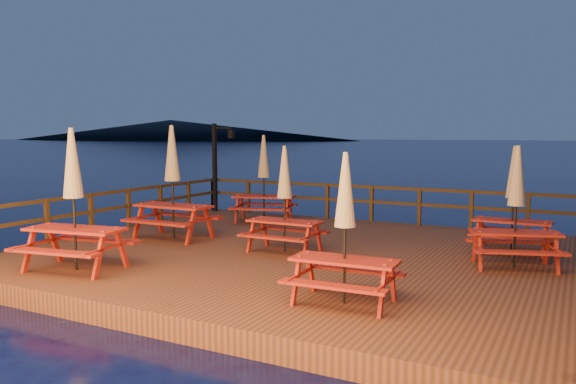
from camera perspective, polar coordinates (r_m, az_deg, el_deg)
name	(u,v)px	position (r m, az deg, el deg)	size (l,w,h in m)	color
ground	(300,268)	(12.97, 1.28, -7.72)	(500.00, 500.00, 0.00)	black
deck	(301,259)	(12.92, 1.28, -6.86)	(12.00, 10.00, 0.40)	#472817
deck_piles	(300,281)	(13.04, 1.27, -9.00)	(11.44, 9.44, 1.40)	#352410
railing	(332,208)	(14.34, 4.45, -1.68)	(11.80, 9.75, 1.10)	#352410
lamp_post	(218,159)	(19.30, -7.08, 3.34)	(0.85, 0.18, 3.00)	black
headland_left	(171,130)	(260.66, -11.82, 6.19)	(180.00, 84.00, 9.00)	black
picnic_table_0	(285,197)	(12.57, -0.35, -0.54)	(1.68, 1.39, 2.40)	maroon
picnic_table_1	(513,197)	(13.59, 21.90, -0.48)	(1.70, 1.41, 2.39)	maroon
picnic_table_2	(345,226)	(8.78, 5.80, -3.44)	(1.73, 1.45, 2.39)	maroon
picnic_table_3	(173,180)	(14.47, -11.64, 1.19)	(2.01, 1.66, 2.87)	maroon
picnic_table_4	(264,177)	(16.95, -2.47, 1.55)	(2.20, 1.99, 2.62)	maroon
picnic_table_5	(74,197)	(11.65, -20.95, -0.47)	(2.18, 1.89, 2.78)	maroon
picnic_table_6	(516,205)	(11.96, 22.17, -1.22)	(2.05, 1.86, 2.43)	maroon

